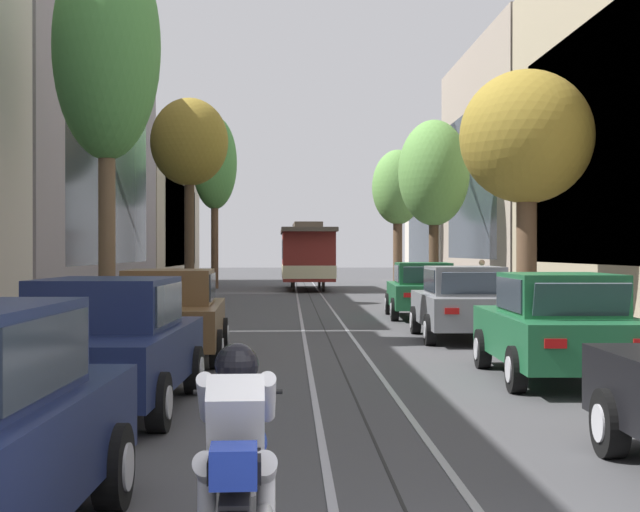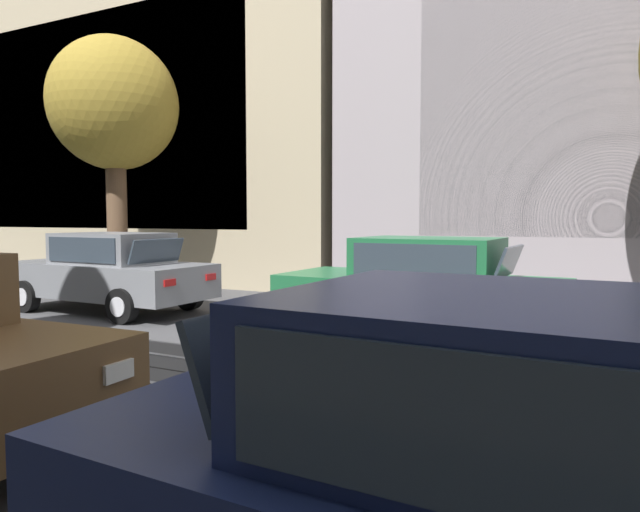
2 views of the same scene
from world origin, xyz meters
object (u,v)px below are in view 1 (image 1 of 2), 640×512
(parked_car_green_second_right, at_px, (558,326))
(motorcycle_with_rider, at_px, (237,471))
(pedestrian_on_left_pavement, at_px, (482,279))
(street_tree_kerb_left_second, at_px, (107,51))
(street_tree_kerb_left_fourth, at_px, (215,165))
(street_tree_kerb_right_mid, at_px, (434,174))
(parked_car_navy_second_left, at_px, (105,344))
(cable_car_trolley, at_px, (307,256))
(parked_car_brown_mid_left, at_px, (169,314))
(parked_car_green_fourth_right, at_px, (423,290))
(street_tree_kerb_right_fourth, at_px, (398,189))
(parked_car_grey_mid_right, at_px, (463,302))
(street_tree_kerb_right_second, at_px, (527,140))
(street_tree_kerb_left_mid, at_px, (189,144))

(parked_car_green_second_right, distance_m, motorcycle_with_rider, 9.40)
(pedestrian_on_left_pavement, bearing_deg, street_tree_kerb_left_second, -126.82)
(street_tree_kerb_left_fourth, height_order, street_tree_kerb_right_mid, street_tree_kerb_left_fourth)
(parked_car_navy_second_left, xyz_separation_m, cable_car_trolley, (3.05, 34.96, 0.86))
(parked_car_brown_mid_left, relative_size, motorcycle_with_rider, 2.22)
(parked_car_green_fourth_right, height_order, pedestrian_on_left_pavement, pedestrian_on_left_pavement)
(parked_car_green_fourth_right, relative_size, street_tree_kerb_right_fourth, 0.62)
(parked_car_grey_mid_right, height_order, street_tree_kerb_right_mid, street_tree_kerb_right_mid)
(street_tree_kerb_right_second, relative_size, pedestrian_on_left_pavement, 3.84)
(parked_car_grey_mid_right, distance_m, street_tree_kerb_left_second, 9.22)
(parked_car_brown_mid_left, xyz_separation_m, cable_car_trolley, (2.97, 29.66, 0.86))
(parked_car_green_second_right, distance_m, street_tree_kerb_right_mid, 21.10)
(parked_car_navy_second_left, bearing_deg, street_tree_kerb_left_mid, 93.57)
(parked_car_green_fourth_right, relative_size, street_tree_kerb_left_mid, 0.59)
(street_tree_kerb_left_mid, height_order, street_tree_kerb_left_fourth, street_tree_kerb_left_fourth)
(cable_car_trolley, bearing_deg, street_tree_kerb_right_second, -79.17)
(street_tree_kerb_right_fourth, bearing_deg, street_tree_kerb_left_mid, -123.42)
(street_tree_kerb_right_mid, bearing_deg, street_tree_kerb_left_second, -121.63)
(street_tree_kerb_right_fourth, bearing_deg, parked_car_green_fourth_right, -94.67)
(parked_car_grey_mid_right, bearing_deg, street_tree_kerb_left_fourth, 105.15)
(parked_car_green_fourth_right, distance_m, motorcycle_with_rider, 21.73)
(cable_car_trolley, height_order, motorcycle_with_rider, cable_car_trolley)
(street_tree_kerb_left_mid, relative_size, pedestrian_on_left_pavement, 4.66)
(street_tree_kerb_left_mid, distance_m, motorcycle_with_rider, 29.36)
(parked_car_navy_second_left, xyz_separation_m, street_tree_kerb_left_mid, (-1.42, 22.81, 4.97))
(parked_car_green_fourth_right, bearing_deg, parked_car_brown_mid_left, -120.29)
(street_tree_kerb_left_mid, xyz_separation_m, cable_car_trolley, (4.48, 12.15, -4.10))
(motorcycle_with_rider, bearing_deg, street_tree_kerb_right_second, 70.38)
(street_tree_kerb_right_fourth, relative_size, pedestrian_on_left_pavement, 4.44)
(street_tree_kerb_left_mid, xyz_separation_m, street_tree_kerb_left_fourth, (-0.20, 14.01, 0.52))
(parked_car_grey_mid_right, distance_m, cable_car_trolley, 26.30)
(street_tree_kerb_left_second, xyz_separation_m, street_tree_kerb_right_fourth, (9.34, 28.35, -0.98))
(parked_car_grey_mid_right, height_order, motorcycle_with_rider, parked_car_grey_mid_right)
(parked_car_brown_mid_left, bearing_deg, cable_car_trolley, 84.29)
(street_tree_kerb_left_fourth, relative_size, motorcycle_with_rider, 4.42)
(street_tree_kerb_right_second, bearing_deg, parked_car_green_second_right, -101.06)
(street_tree_kerb_right_second, height_order, pedestrian_on_left_pavement, street_tree_kerb_right_second)
(parked_car_grey_mid_right, bearing_deg, pedestrian_on_left_pavement, 76.79)
(street_tree_kerb_right_mid, bearing_deg, street_tree_kerb_left_mid, -177.88)
(street_tree_kerb_left_second, xyz_separation_m, street_tree_kerb_left_fourth, (-0.03, 28.47, 0.22))
(street_tree_kerb_left_fourth, bearing_deg, street_tree_kerb_right_mid, -56.25)
(parked_car_green_second_right, distance_m, parked_car_green_fourth_right, 12.97)
(street_tree_kerb_left_second, xyz_separation_m, street_tree_kerb_right_mid, (9.11, 14.79, -1.32))
(street_tree_kerb_right_fourth, bearing_deg, parked_car_green_second_right, -92.62)
(parked_car_green_fourth_right, bearing_deg, cable_car_trolley, 98.59)
(street_tree_kerb_left_second, relative_size, cable_car_trolley, 0.93)
(street_tree_kerb_left_mid, height_order, cable_car_trolley, street_tree_kerb_left_mid)
(street_tree_kerb_right_mid, relative_size, street_tree_kerb_right_fourth, 0.95)
(street_tree_kerb_left_mid, xyz_separation_m, street_tree_kerb_right_second, (9.16, -12.33, -1.26))
(parked_car_green_second_right, relative_size, street_tree_kerb_left_second, 0.52)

